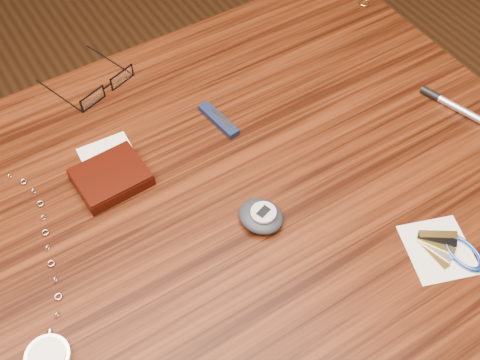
# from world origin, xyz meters

# --- Properties ---
(desk) EXTENTS (1.00, 0.70, 0.75)m
(desk) POSITION_xyz_m (0.00, 0.00, 0.65)
(desk) COLOR #3D1909
(desk) RESTS_ON ground
(wallet_and_card) EXTENTS (0.10, 0.12, 0.02)m
(wallet_and_card) POSITION_xyz_m (-0.09, 0.11, 0.76)
(wallet_and_card) COLOR black
(wallet_and_card) RESTS_ON desk
(eyeglasses) EXTENTS (0.14, 0.14, 0.02)m
(eyeglasses) POSITION_xyz_m (-0.02, 0.28, 0.76)
(eyeglasses) COLOR black
(eyeglasses) RESTS_ON desk
(gold_ring) EXTENTS (0.03, 0.03, 0.00)m
(gold_ring) POSITION_xyz_m (0.47, 0.24, 0.75)
(gold_ring) COLOR tan
(gold_ring) RESTS_ON desk
(pocket_watch) EXTENTS (0.10, 0.36, 0.02)m
(pocket_watch) POSITION_xyz_m (-0.25, -0.08, 0.76)
(pocket_watch) COLOR silver
(pocket_watch) RESTS_ON desk
(pedometer) EXTENTS (0.07, 0.08, 0.03)m
(pedometer) POSITION_xyz_m (0.05, -0.06, 0.76)
(pedometer) COLOR black
(pedometer) RESTS_ON desk
(notepad_keys) EXTENTS (0.11, 0.11, 0.01)m
(notepad_keys) POSITION_xyz_m (0.23, -0.23, 0.75)
(notepad_keys) COLOR white
(notepad_keys) RESTS_ON desk
(pocket_knife) EXTENTS (0.03, 0.08, 0.01)m
(pocket_knife) POSITION_xyz_m (0.10, 0.13, 0.75)
(pocket_knife) COLOR #101C35
(pocket_knife) RESTS_ON desk
(silver_pen) EXTENTS (0.05, 0.14, 0.01)m
(silver_pen) POSITION_xyz_m (0.42, -0.05, 0.76)
(silver_pen) COLOR #BCBCC1
(silver_pen) RESTS_ON desk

